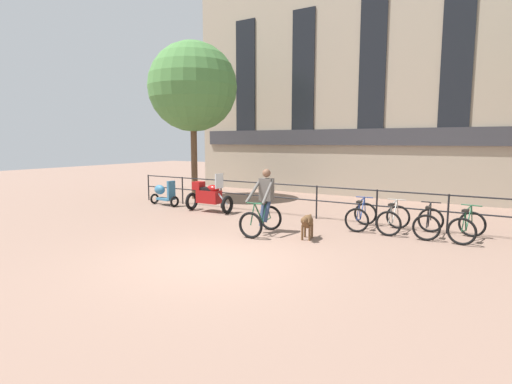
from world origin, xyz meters
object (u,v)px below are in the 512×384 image
Objects in this scene: parked_bicycle_far_end at (467,227)px; parked_motorcycle at (209,196)px; parked_bicycle_mid_left at (393,219)px; parked_scooter at (163,193)px; dog at (307,222)px; parked_bicycle_mid_right at (429,223)px; cyclist_with_bike at (263,205)px; parked_bicycle_near_lamp at (361,216)px.

parked_motorcycle is at bearing 9.23° from parked_bicycle_far_end.
parked_bicycle_far_end is (1.75, 0.00, 0.00)m from parked_bicycle_mid_left.
parked_motorcycle is 1.27× the size of parked_scooter.
parked_scooter is at bearing 151.01° from dog.
dog is 0.75× the size of parked_bicycle_mid_right.
parked_motorcycle is 2.38m from parked_scooter.
cyclist_with_bike reaches higher than parked_bicycle_mid_left.
parked_motorcycle is at bearing -88.32° from parked_scooter.
cyclist_with_bike reaches higher than dog.
dog is at bearing 50.02° from parked_bicycle_mid_left.
parked_motorcycle is 1.44× the size of parked_bicycle_near_lamp.
parked_bicycle_near_lamp is at bearing -83.40° from parked_scooter.
parked_bicycle_far_end is (2.63, 0.00, 0.00)m from parked_bicycle_near_lamp.
parked_bicycle_near_lamp is 0.88m from parked_bicycle_mid_left.
parked_bicycle_near_lamp and parked_bicycle_far_end have the same top height.
parked_scooter is at bearing -4.82° from parked_bicycle_near_lamp.
cyclist_with_bike reaches higher than parked_bicycle_mid_right.
parked_scooter is (-8.52, 0.02, 0.10)m from parked_bicycle_mid_left.
parked_bicycle_far_end is at bearing 176.80° from parked_bicycle_mid_right.
cyclist_with_bike is 1.29× the size of parked_scooter.
cyclist_with_bike reaches higher than parked_motorcycle.
parked_motorcycle is (-3.25, 1.73, -0.20)m from cyclist_with_bike.
cyclist_with_bike is 1.97× the size of dog.
parked_scooter is (-2.36, 0.21, -0.10)m from parked_motorcycle.
cyclist_with_bike is 5.95m from parked_scooter.
cyclist_with_bike is 1.32m from dog.
cyclist_with_bike reaches higher than parked_bicycle_far_end.
parked_bicycle_near_lamp reaches higher than dog.
parked_bicycle_mid_left is 8.52m from parked_scooter.
parked_motorcycle reaches higher than parked_bicycle_near_lamp.
dog is 0.78× the size of parked_bicycle_mid_left.
parked_bicycle_mid_left is at bearing 36.82° from dog.
parked_bicycle_far_end is at bearing 175.34° from parked_bicycle_near_lamp.
cyclist_with_bike is at bearing 38.80° from parked_bicycle_near_lamp.
parked_scooter is at bearing 157.68° from cyclist_with_bike.
parked_bicycle_mid_right is at bearing -83.37° from parked_scooter.
parked_bicycle_near_lamp and parked_bicycle_mid_right have the same top height.
parked_bicycle_near_lamp is 1.75m from parked_bicycle_mid_right.
parked_bicycle_far_end is at bearing -179.91° from parked_bicycle_mid_left.
parked_bicycle_near_lamp is 7.65m from parked_scooter.
parked_bicycle_far_end is 10.28m from parked_scooter.
parked_bicycle_near_lamp is at bearing 7.86° from parked_bicycle_far_end.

